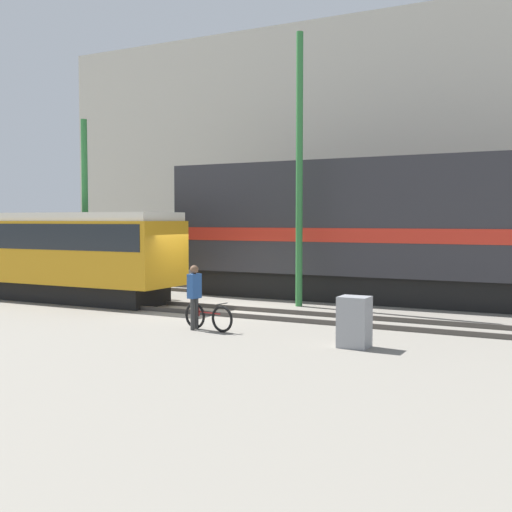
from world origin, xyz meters
name	(u,v)px	position (x,y,z in m)	size (l,w,h in m)	color
ground_plane	(209,309)	(0.00, 0.00, 0.00)	(120.00, 120.00, 0.00)	gray
track_near	(200,309)	(0.00, -0.56, 0.07)	(60.00, 1.50, 0.14)	#47423D
track_far	(270,293)	(0.00, 4.60, 0.07)	(60.00, 1.51, 0.14)	#47423D
building_backdrop	(348,156)	(0.00, 13.82, 6.31)	(31.37, 6.00, 12.63)	beige
freight_locomotive	(383,228)	(4.63, 4.60, 2.70)	(16.06, 3.04, 5.75)	black
streetcar	(59,250)	(-6.17, -0.56, 1.86)	(9.83, 2.54, 3.25)	black
bicycle	(208,317)	(2.23, -3.59, 0.36)	(1.68, 0.47, 0.78)	black
person	(194,290)	(1.84, -3.68, 1.08)	(0.28, 0.39, 1.76)	#333333
utility_pole_left	(85,206)	(-7.25, 2.02, 3.56)	(0.25, 0.25, 7.12)	#2D7238
utility_pole_center	(299,171)	(2.42, 2.02, 4.68)	(0.24, 0.24, 9.36)	#2D7238
signal_box	(354,322)	(6.48, -3.97, 0.60)	(0.70, 0.60, 1.20)	gray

